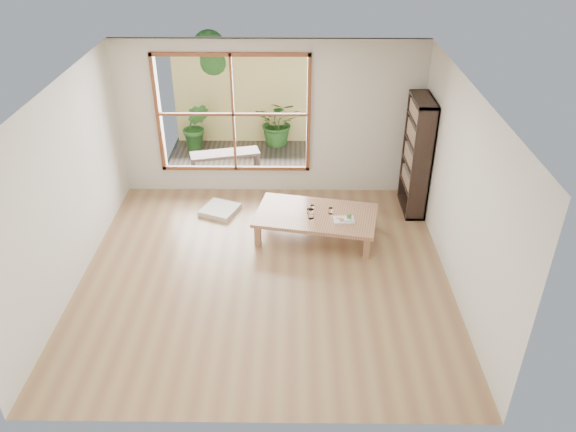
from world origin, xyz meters
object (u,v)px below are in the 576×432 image
Objects in this scene: low_table at (316,216)px; food_tray at (345,219)px; garden_bench at (225,155)px; bookshelf at (417,156)px.

food_tray is at bearing -12.11° from low_table.
garden_bench is at bearing 128.74° from food_tray.
low_table is 2.65m from garden_bench.
bookshelf is 3.48m from garden_bench.
low_table is 0.46m from food_tray.
bookshelf is at bearing -35.27° from garden_bench.
low_table is at bearing -151.38° from bookshelf.
bookshelf is 6.05× the size of food_tray.
food_tray reaches higher than garden_bench.
food_tray is (0.41, -0.18, 0.07)m from low_table.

